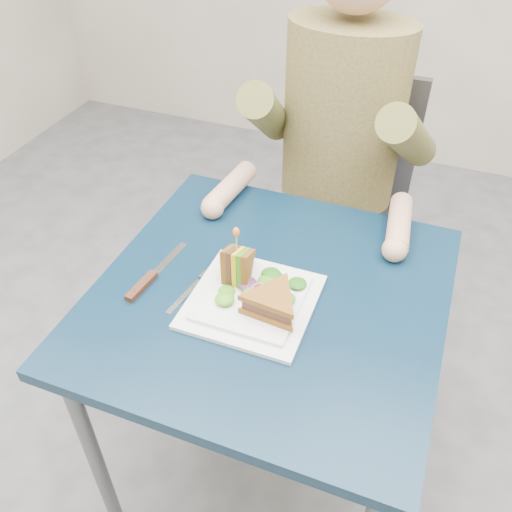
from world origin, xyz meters
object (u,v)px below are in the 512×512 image
at_px(plate, 252,300).
at_px(fork, 192,289).
at_px(sandwich_flat, 273,303).
at_px(knife, 147,281).
at_px(chair, 340,196).
at_px(diner, 343,104).
at_px(sandwich_upright, 237,266).
at_px(table, 269,317).

distance_m(plate, fork, 0.14).
relative_size(sandwich_flat, fork, 0.87).
xyz_separation_m(sandwich_flat, fork, (-0.19, 0.02, -0.04)).
distance_m(sandwich_flat, knife, 0.30).
relative_size(chair, knife, 4.19).
bearing_deg(diner, fork, -104.19).
relative_size(sandwich_flat, sandwich_upright, 1.16).
relative_size(plate, sandwich_flat, 1.68).
distance_m(plate, sandwich_upright, 0.08).
distance_m(table, plate, 0.10).
relative_size(diner, sandwich_upright, 5.59).
bearing_deg(table, sandwich_flat, -66.17).
height_order(plate, sandwich_flat, sandwich_flat).
bearing_deg(table, sandwich_upright, -178.62).
bearing_deg(sandwich_upright, fork, -148.07).
bearing_deg(knife, sandwich_flat, -0.12).
height_order(diner, sandwich_flat, diner).
bearing_deg(fork, plate, 3.79).
bearing_deg(diner, knife, -111.99).
distance_m(chair, fork, 0.79).
bearing_deg(fork, knife, -171.60).
xyz_separation_m(table, sandwich_flat, (0.03, -0.07, 0.12)).
xyz_separation_m(table, chair, (0.00, 0.70, -0.11)).
distance_m(diner, sandwich_flat, 0.67).
bearing_deg(sandwich_upright, diner, 82.71).
bearing_deg(sandwich_upright, chair, 83.87).
bearing_deg(fork, chair, 77.86).
bearing_deg(diner, chair, 90.00).
bearing_deg(plate, diner, 87.89).
bearing_deg(knife, plate, 5.76).
relative_size(chair, sandwich_flat, 6.01).
height_order(table, plate, plate).
xyz_separation_m(diner, knife, (-0.26, -0.66, -0.18)).
bearing_deg(table, chair, 90.00).
xyz_separation_m(plate, sandwich_upright, (-0.05, 0.04, 0.05)).
xyz_separation_m(chair, sandwich_flat, (0.03, -0.77, 0.23)).
relative_size(table, chair, 0.81).
relative_size(diner, knife, 3.36).
bearing_deg(diner, plate, -92.11).
bearing_deg(table, knife, -164.96).
bearing_deg(plate, table, 63.55).
xyz_separation_m(fork, knife, (-0.10, -0.02, 0.00)).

